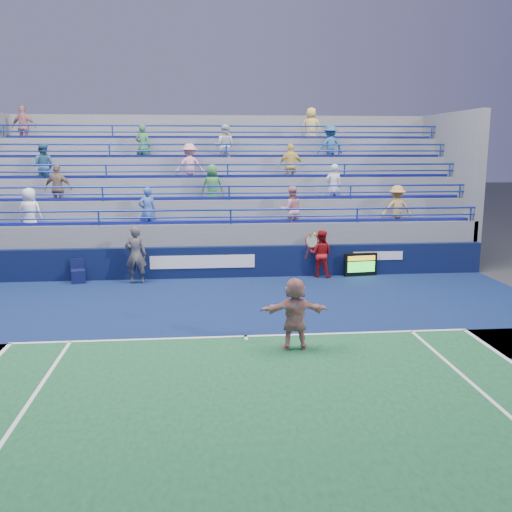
{
  "coord_description": "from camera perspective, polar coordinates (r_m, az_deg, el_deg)",
  "views": [
    {
      "loc": [
        -0.99,
        -13.01,
        4.45
      ],
      "look_at": [
        0.49,
        2.5,
        1.5
      ],
      "focal_mm": 40.0,
      "sensor_mm": 36.0,
      "label": 1
    }
  ],
  "objects": [
    {
      "name": "ground",
      "position": [
        13.79,
        -1.04,
        -8.11
      ],
      "size": [
        120.0,
        120.0,
        0.0
      ],
      "primitive_type": "plane",
      "color": "#333538"
    },
    {
      "name": "serve_speed_board",
      "position": [
        20.42,
        10.41,
        -0.86
      ],
      "size": [
        1.2,
        0.28,
        0.82
      ],
      "color": "black",
      "rests_on": "ground"
    },
    {
      "name": "ball_girl",
      "position": [
        19.99,
        6.48,
        0.22
      ],
      "size": [
        0.98,
        0.88,
        1.66
      ],
      "primitive_type": "imported",
      "rotation": [
        0.0,
        0.0,
        2.78
      ],
      "color": "#A51215",
      "rests_on": "ground"
    },
    {
      "name": "sponsor_wall",
      "position": [
        19.92,
        -2.47,
        -0.58
      ],
      "size": [
        18.0,
        0.32,
        1.1
      ],
      "color": "#0A1637",
      "rests_on": "ground"
    },
    {
      "name": "judge_chair",
      "position": [
        20.02,
        -17.34,
        -1.87
      ],
      "size": [
        0.55,
        0.56,
        0.8
      ],
      "color": "#0C113C",
      "rests_on": "ground"
    },
    {
      "name": "tennis_player",
      "position": [
        12.8,
        3.92,
        -5.74
      ],
      "size": [
        1.54,
        0.52,
        2.65
      ],
      "color": "silver",
      "rests_on": "ground"
    },
    {
      "name": "line_judge",
      "position": [
        19.33,
        -11.94,
        0.11
      ],
      "size": [
        0.71,
        0.47,
        1.94
      ],
      "primitive_type": "imported",
      "rotation": [
        0.0,
        0.0,
        3.15
      ],
      "color": "#141639",
      "rests_on": "ground"
    },
    {
      "name": "bleacher_stand",
      "position": [
        23.48,
        -2.99,
        3.6
      ],
      "size": [
        18.0,
        5.6,
        6.13
      ],
      "color": "slate",
      "rests_on": "ground"
    }
  ]
}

